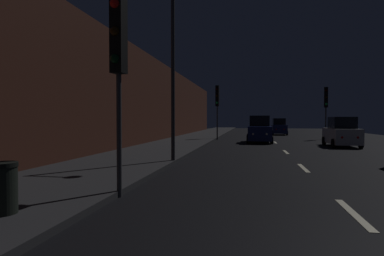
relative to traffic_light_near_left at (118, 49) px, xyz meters
The scene contains 12 objects.
ground 21.92m from the traffic_light_near_left, 76.42° to the left, with size 26.95×84.00×0.02m, color black.
sidewalk_left 21.42m from the traffic_light_near_left, 95.97° to the left, with size 4.40×84.00×0.15m, color #28282B.
building_facade_left 18.17m from the traffic_light_near_left, 105.31° to the left, with size 0.80×63.00×6.75m, color #472319.
lane_centerline 11.02m from the traffic_light_near_left, 60.92° to the left, with size 0.16×22.27×0.01m.
traffic_light_near_left is the anchor object (origin of this frame).
traffic_light_far_right 26.80m from the traffic_light_near_left, 67.96° to the left, with size 0.33×0.47×4.89m.
traffic_light_far_left 22.33m from the traffic_light_near_left, 89.74° to the left, with size 0.33×0.47×4.97m.
streetlamp_overhead 6.09m from the traffic_light_near_left, 86.66° to the left, with size 1.70×0.44×7.57m.
trash_bin_curbside 3.84m from the traffic_light_near_left, 122.06° to the right, with size 0.55×0.55×0.93m.
car_approaching_headlights 19.98m from the traffic_light_near_left, 78.96° to the left, with size 1.99×4.30×2.17m.
car_distant_taillights 34.03m from the traffic_light_near_left, 78.95° to the left, with size 1.84×3.98×2.00m.
car_parked_right_far 19.05m from the traffic_light_near_left, 60.64° to the left, with size 1.87×4.04×2.03m.
Camera 1 is at (-2.01, -3.77, 1.85)m, focal length 30.33 mm.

